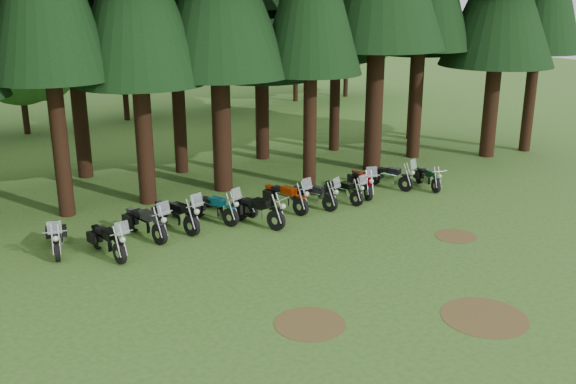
# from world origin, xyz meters

# --- Properties ---
(ground) EXTENTS (120.00, 120.00, 0.00)m
(ground) POSITION_xyz_m (0.00, 0.00, 0.00)
(ground) COLOR #30571D
(ground) RESTS_ON ground
(decid_3) EXTENTS (6.12, 5.95, 7.65)m
(decid_3) POSITION_xyz_m (-4.71, 25.13, 4.51)
(decid_3) COLOR black
(decid_3) RESTS_ON ground
(decid_4) EXTENTS (5.93, 5.76, 7.41)m
(decid_4) POSITION_xyz_m (1.58, 26.32, 4.37)
(decid_4) COLOR black
(decid_4) RESTS_ON ground
(decid_5) EXTENTS (8.45, 8.21, 10.56)m
(decid_5) POSITION_xyz_m (8.29, 25.71, 6.23)
(decid_5) COLOR black
(decid_5) RESTS_ON ground
(decid_6) EXTENTS (7.06, 6.86, 8.82)m
(decid_6) POSITION_xyz_m (14.85, 27.01, 5.20)
(decid_6) COLOR black
(decid_6) RESTS_ON ground
(decid_7) EXTENTS (8.44, 8.20, 10.55)m
(decid_7) POSITION_xyz_m (19.46, 26.83, 6.22)
(decid_7) COLOR black
(decid_7) RESTS_ON ground
(dirt_patch_0) EXTENTS (1.80, 1.80, 0.01)m
(dirt_patch_0) POSITION_xyz_m (-3.00, -2.00, 0.01)
(dirt_patch_0) COLOR #4C3D1E
(dirt_patch_0) RESTS_ON ground
(dirt_patch_1) EXTENTS (1.40, 1.40, 0.01)m
(dirt_patch_1) POSITION_xyz_m (4.50, 0.50, 0.01)
(dirt_patch_1) COLOR #4C3D1E
(dirt_patch_1) RESTS_ON ground
(dirt_patch_2) EXTENTS (2.20, 2.20, 0.01)m
(dirt_patch_2) POSITION_xyz_m (1.00, -4.00, 0.01)
(dirt_patch_2) COLOR #4C3D1E
(dirt_patch_2) RESTS_ON ground
(motorcycle_0) EXTENTS (0.71, 2.22, 1.40)m
(motorcycle_0) POSITION_xyz_m (-7.38, 6.02, 0.47)
(motorcycle_0) COLOR black
(motorcycle_0) RESTS_ON ground
(motorcycle_1) EXTENTS (0.66, 2.30, 1.44)m
(motorcycle_1) POSITION_xyz_m (-6.07, 4.87, 0.48)
(motorcycle_1) COLOR black
(motorcycle_1) RESTS_ON ground
(motorcycle_2) EXTENTS (0.87, 2.44, 1.54)m
(motorcycle_2) POSITION_xyz_m (-4.55, 5.78, 0.51)
(motorcycle_2) COLOR black
(motorcycle_2) RESTS_ON ground
(motorcycle_3) EXTENTS (1.00, 2.46, 1.57)m
(motorcycle_3) POSITION_xyz_m (-3.39, 5.96, 0.52)
(motorcycle_3) COLOR black
(motorcycle_3) RESTS_ON ground
(motorcycle_4) EXTENTS (1.13, 2.27, 1.47)m
(motorcycle_4) POSITION_xyz_m (-1.92, 6.03, 0.49)
(motorcycle_4) COLOR black
(motorcycle_4) RESTS_ON ground
(motorcycle_5) EXTENTS (1.04, 2.32, 0.99)m
(motorcycle_5) POSITION_xyz_m (-0.75, 4.94, 0.51)
(motorcycle_5) COLOR black
(motorcycle_5) RESTS_ON ground
(motorcycle_6) EXTENTS (0.86, 2.38, 1.51)m
(motorcycle_6) POSITION_xyz_m (0.90, 5.78, 0.50)
(motorcycle_6) COLOR black
(motorcycle_6) RESTS_ON ground
(motorcycle_7) EXTENTS (1.05, 2.11, 1.37)m
(motorcycle_7) POSITION_xyz_m (2.02, 5.51, 0.46)
(motorcycle_7) COLOR black
(motorcycle_7) RESTS_ON ground
(motorcycle_8) EXTENTS (0.73, 2.05, 1.29)m
(motorcycle_8) POSITION_xyz_m (3.38, 5.50, 0.43)
(motorcycle_8) COLOR black
(motorcycle_8) RESTS_ON ground
(motorcycle_9) EXTENTS (0.97, 2.29, 1.46)m
(motorcycle_9) POSITION_xyz_m (4.60, 5.90, 0.49)
(motorcycle_9) COLOR black
(motorcycle_9) RESTS_ON ground
(motorcycle_10) EXTENTS (1.03, 2.21, 1.42)m
(motorcycle_10) POSITION_xyz_m (6.17, 6.02, 0.48)
(motorcycle_10) COLOR black
(motorcycle_10) RESTS_ON ground
(motorcycle_11) EXTENTS (0.63, 1.99, 0.82)m
(motorcycle_11) POSITION_xyz_m (7.55, 5.22, 0.42)
(motorcycle_11) COLOR black
(motorcycle_11) RESTS_ON ground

